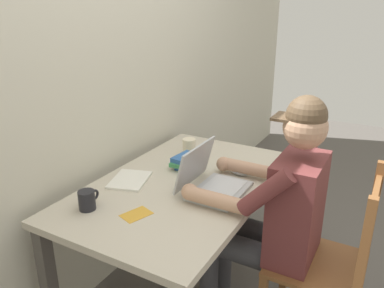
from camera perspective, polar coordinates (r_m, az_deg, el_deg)
back_wall at (r=2.13m, az=-13.27°, el=12.00°), size 6.00×0.04×2.60m
desk at (r=2.06m, az=-1.34°, el=-7.88°), size 1.35×0.83×0.70m
seated_person at (r=1.88m, az=12.18°, el=-9.28°), size 0.50×0.60×1.23m
wooden_chair at (r=1.96m, az=19.82°, el=-16.59°), size 0.42×0.42×0.93m
laptop at (r=1.92m, az=2.70°, el=-5.41°), size 0.33×0.29×0.23m
computer_mouse at (r=2.11m, az=7.21°, el=-4.15°), size 0.06×0.10×0.03m
coffee_mug_white at (r=2.36m, az=-0.42°, el=-0.37°), size 0.12×0.08×0.10m
coffee_mug_dark at (r=1.81m, az=-15.37°, el=-8.06°), size 0.11×0.08×0.09m
book_stack_main at (r=2.18m, az=-0.69°, el=-2.64°), size 0.20×0.17×0.07m
paper_pile_near_laptop at (r=2.05m, az=-9.29°, el=-5.31°), size 0.28×0.24×0.01m
paper_pile_back_corner at (r=1.91m, az=2.71°, el=-7.16°), size 0.27×0.18×0.01m
landscape_photo_print at (r=1.74m, az=-8.31°, el=-10.36°), size 0.15×0.13×0.00m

